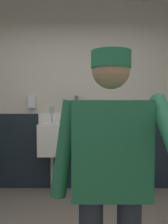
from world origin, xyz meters
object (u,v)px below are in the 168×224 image
object	(u,v)px
urinal_middle	(102,139)
person	(110,171)
urinal_left	(50,139)
soap_dispenser	(31,102)

from	to	relation	value
urinal_middle	person	bearing A→B (deg)	-93.20
urinal_left	person	world-z (taller)	person
urinal_middle	person	distance (m)	2.17
person	soap_dispenser	size ratio (longest dim) A/B	9.01
urinal_left	soap_dispenser	size ratio (longest dim) A/B	6.89
urinal_left	soap_dispenser	bearing A→B (deg)	158.16
person	soap_dispenser	distance (m)	2.49
soap_dispenser	urinal_left	bearing A→B (deg)	-21.84
urinal_left	urinal_middle	xyz separation A→B (m)	(0.75, 0.00, 0.00)
urinal_left	person	xyz separation A→B (m)	(0.63, -2.16, 0.17)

